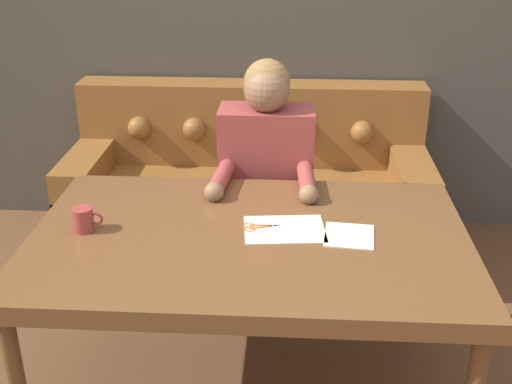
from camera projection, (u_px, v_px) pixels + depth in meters
wall_back at (257, 9)px, 3.63m from camera, size 8.00×0.06×2.60m
dining_table at (249, 250)px, 2.35m from camera, size 1.59×1.01×0.76m
couch at (249, 194)px, 3.68m from camera, size 1.98×0.78×0.92m
person at (266, 191)px, 2.97m from camera, size 0.46×0.57×1.25m
pattern_paper_main at (284, 229)px, 2.35m from camera, size 0.31×0.25×0.00m
pattern_paper_offcut at (349, 236)px, 2.30m from camera, size 0.19×0.21×0.00m
scissors at (265, 227)px, 2.37m from camera, size 0.25×0.11×0.01m
mug at (84, 219)px, 2.33m from camera, size 0.11×0.08×0.09m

